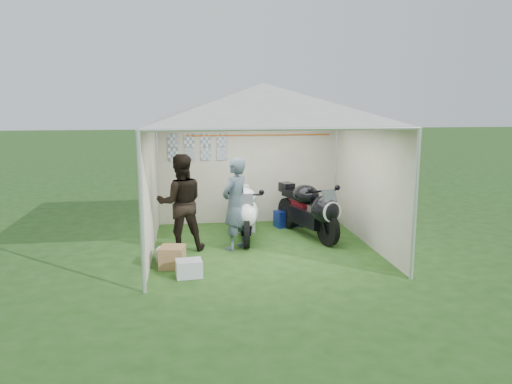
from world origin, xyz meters
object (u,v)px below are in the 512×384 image
Objects in this scene: motorcycle_black at (310,208)px; paddock_stand at (286,218)px; person_blue_jacket at (235,204)px; equipment_box at (311,213)px; crate_2 at (166,254)px; motorcycle_white at (245,211)px; crate_0 at (189,268)px; crate_1 at (172,257)px; canopy_tent at (262,107)px; person_dark_jacket at (181,203)px.

paddock_stand is at bearing 90.00° from motorcycle_black.
person_blue_jacket reaches higher than equipment_box.
motorcycle_white is at bearing 38.00° from crate_2.
motorcycle_white is 3.89× the size of equipment_box.
equipment_box is 1.35× the size of crate_0.
crate_2 is at bearing -176.18° from motorcycle_black.
motorcycle_white is 2.35m from crate_0.
crate_0 is 1.02× the size of crate_1.
crate_0 is (-1.11, -2.02, -0.44)m from motorcycle_white.
equipment_box reaches higher than crate_0.
motorcycle_black is 7.09× the size of crate_2.
crate_1 is (-1.13, -0.90, -0.67)m from person_blue_jacket.
person_dark_jacket is at bearing -179.79° from canopy_tent.
person_blue_jacket reaches higher than motorcycle_white.
paddock_stand is 3.21m from crate_2.
motorcycle_black is at bearing 25.45° from canopy_tent.
crate_0 is at bearing -61.17° from crate_1.
person_blue_jacket is 1.59m from crate_1.
crate_1 is (-1.38, -1.54, -0.40)m from motorcycle_white.
paddock_stand is at bearing -173.28° from equipment_box.
person_dark_jacket is at bearing -151.66° from equipment_box.
crate_0 is at bearing -133.23° from canopy_tent.
motorcycle_white is 1.40m from person_dark_jacket.
motorcycle_black is 3.94× the size of equipment_box.
person_blue_jacket is (0.99, -0.07, -0.04)m from person_dark_jacket.
canopy_tent reaches higher than motorcycle_black.
canopy_tent reaches higher than paddock_stand.
person_dark_jacket is at bearing -49.49° from person_blue_jacket.
motorcycle_white is at bearing -156.92° from person_blue_jacket.
equipment_box reaches higher than crate_1.
person_dark_jacket reaches higher than person_blue_jacket.
person_dark_jacket is (-1.24, -0.57, 0.31)m from motorcycle_white.
equipment_box is 1.37× the size of crate_1.
paddock_stand is at bearing 45.51° from motorcycle_white.
crate_2 is (-1.24, -0.53, -0.74)m from person_blue_jacket.
motorcycle_white is 4.43× the size of paddock_stand.
canopy_tent is at bearing 18.95° from crate_2.
equipment_box is at bearing 40.08° from crate_1.
person_dark_jacket is 3.30× the size of equipment_box.
motorcycle_black is 1.25× the size of person_blue_jacket.
paddock_stand is 1.20× the size of crate_1.
canopy_tent reaches higher than motorcycle_white.
motorcycle_black is 2.59m from person_dark_jacket.
motorcycle_white is 1.38m from paddock_stand.
motorcycle_white is 1.29m from motorcycle_black.
crate_1 is at bearing -149.31° from canopy_tent.
person_dark_jacket is at bearing 94.93° from crate_0.
person_dark_jacket is 4.44× the size of crate_0.
equipment_box is at bearing -157.95° from person_dark_jacket.
person_blue_jacket reaches higher than paddock_stand.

